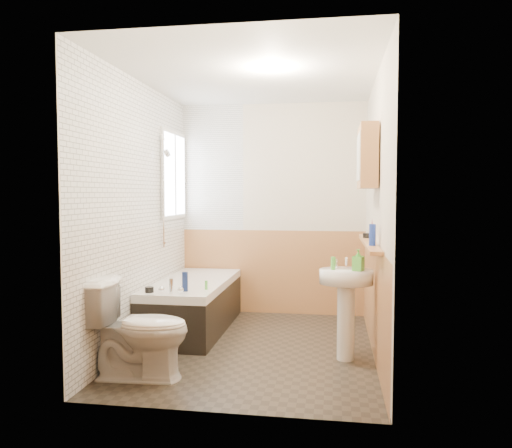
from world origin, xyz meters
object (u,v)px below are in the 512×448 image
(toilet, at_px, (139,329))
(bathtub, at_px, (194,304))
(pine_shelf, at_px, (369,243))
(medicine_cabinet, at_px, (367,157))

(toilet, bearing_deg, bathtub, -4.38)
(bathtub, height_order, pine_shelf, pine_shelf)
(bathtub, distance_m, toilet, 1.42)
(toilet, distance_m, pine_shelf, 2.08)
(pine_shelf, xyz_separation_m, medicine_cabinet, (-0.03, 0.00, 0.75))
(bathtub, bearing_deg, pine_shelf, -18.13)
(bathtub, relative_size, pine_shelf, 1.06)
(bathtub, relative_size, medicine_cabinet, 2.75)
(bathtub, height_order, toilet, toilet)
(toilet, relative_size, medicine_cabinet, 1.30)
(pine_shelf, bearing_deg, toilet, -155.10)
(toilet, relative_size, pine_shelf, 0.50)
(toilet, height_order, medicine_cabinet, medicine_cabinet)
(bathtub, xyz_separation_m, toilet, (-0.03, -1.42, 0.11))
(pine_shelf, bearing_deg, medicine_cabinet, 172.49)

